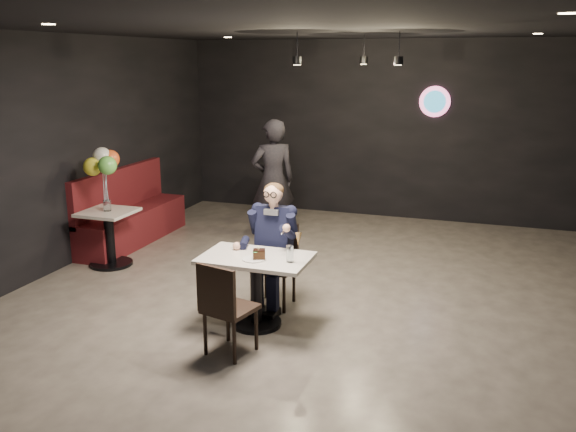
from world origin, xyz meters
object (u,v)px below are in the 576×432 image
at_px(passerby, 273,180).
at_px(booth_bench, 131,206).
at_px(seated_man, 274,244).
at_px(chair_near, 230,307).
at_px(chair_far, 275,266).
at_px(main_table, 256,291).
at_px(side_table, 110,236).
at_px(balloon_vase, 107,205).
at_px(sundae_glass, 290,254).

bearing_deg(passerby, booth_bench, -9.82).
bearing_deg(seated_man, chair_near, -90.00).
bearing_deg(chair_far, main_table, -90.00).
distance_m(chair_far, side_table, 2.61).
relative_size(seated_man, balloon_vase, 9.86).
bearing_deg(balloon_vase, chair_far, -12.70).
bearing_deg(main_table, balloon_vase, 156.17).
height_order(balloon_vase, passerby, passerby).
bearing_deg(chair_far, sundae_glass, -57.49).
height_order(seated_man, balloon_vase, seated_man).
relative_size(chair_near, seated_man, 0.64).
distance_m(main_table, balloon_vase, 2.82).
distance_m(sundae_glass, side_table, 3.18).
bearing_deg(side_table, booth_bench, 106.70).
distance_m(seated_man, side_table, 2.63).
height_order(seated_man, passerby, passerby).
height_order(sundae_glass, side_table, sundae_glass).
relative_size(sundae_glass, balloon_vase, 1.13).
distance_m(seated_man, passerby, 2.62).
distance_m(seated_man, balloon_vase, 2.61).
relative_size(sundae_glass, passerby, 0.09).
distance_m(booth_bench, passerby, 2.14).
bearing_deg(chair_far, passerby, 110.61).
height_order(main_table, seated_man, seated_man).
xyz_separation_m(chair_far, passerby, (-0.92, 2.45, 0.45)).
distance_m(main_table, chair_far, 0.56).
bearing_deg(seated_man, balloon_vase, 167.30).
bearing_deg(seated_man, chair_far, 90.00).
relative_size(main_table, booth_bench, 0.50).
bearing_deg(main_table, sundae_glass, -7.52).
relative_size(chair_far, booth_bench, 0.41).
relative_size(chair_far, passerby, 0.50).
height_order(main_table, booth_bench, booth_bench).
distance_m(seated_man, sundae_glass, 0.72).
bearing_deg(balloon_vase, chair_near, -34.72).
height_order(seated_man, sundae_glass, seated_man).
xyz_separation_m(main_table, chair_near, (0.00, -0.64, 0.09)).
xyz_separation_m(seated_man, sundae_glass, (0.38, -0.60, 0.11)).
bearing_deg(main_table, chair_near, -90.00).
height_order(booth_bench, passerby, passerby).
bearing_deg(balloon_vase, main_table, -23.83).
xyz_separation_m(balloon_vase, passerby, (1.62, 1.88, 0.09)).
bearing_deg(main_table, chair_far, 90.00).
bearing_deg(passerby, chair_far, 76.28).
distance_m(chair_near, balloon_vase, 3.12).
relative_size(chair_near, side_table, 1.14).
height_order(main_table, balloon_vase, balloon_vase).
bearing_deg(booth_bench, passerby, 24.50).
distance_m(sundae_glass, passerby, 3.32).
xyz_separation_m(main_table, side_table, (-2.54, 1.12, 0.03)).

